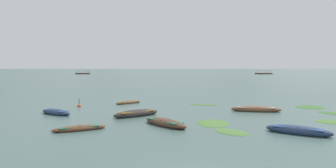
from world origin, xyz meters
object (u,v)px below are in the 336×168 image
(rowboat_1, at_px, (165,123))
(ferry_1, at_px, (264,73))
(rowboat_0, at_px, (136,114))
(rowboat_2, at_px, (298,131))
(rowboat_6, at_px, (128,102))
(rowboat_4, at_px, (56,112))
(mooring_buoy, at_px, (79,106))
(rowboat_3, at_px, (256,109))
(ferry_0, at_px, (83,73))
(rowboat_5, at_px, (79,128))

(rowboat_1, xyz_separation_m, ferry_1, (58.11, 155.92, 0.27))
(rowboat_0, distance_m, rowboat_2, 11.93)
(ferry_1, bearing_deg, rowboat_6, -113.39)
(rowboat_4, bearing_deg, mooring_buoy, 84.09)
(mooring_buoy, bearing_deg, ferry_1, 65.52)
(rowboat_4, xyz_separation_m, mooring_buoy, (0.47, 4.56, -0.08))
(rowboat_0, bearing_deg, rowboat_1, -57.04)
(rowboat_3, bearing_deg, rowboat_6, 155.65)
(rowboat_2, distance_m, rowboat_3, 8.60)
(rowboat_2, bearing_deg, rowboat_1, 163.28)
(rowboat_1, distance_m, rowboat_6, 12.51)
(rowboat_0, distance_m, ferry_0, 159.80)
(rowboat_2, height_order, rowboat_4, rowboat_2)
(rowboat_5, relative_size, rowboat_6, 1.16)
(rowboat_6, bearing_deg, rowboat_1, -70.20)
(rowboat_0, relative_size, ferry_0, 0.45)
(ferry_1, bearing_deg, mooring_buoy, -114.48)
(rowboat_3, distance_m, rowboat_4, 17.31)
(rowboat_3, height_order, rowboat_6, rowboat_3)
(rowboat_3, xyz_separation_m, mooring_buoy, (-16.75, 2.85, -0.10))
(rowboat_4, xyz_separation_m, rowboat_5, (3.90, -6.05, -0.05))
(rowboat_6, bearing_deg, rowboat_3, -24.35)
(rowboat_0, relative_size, rowboat_4, 1.15)
(rowboat_5, bearing_deg, ferry_1, 68.05)
(rowboat_0, xyz_separation_m, rowboat_6, (-1.84, 8.07, -0.08))
(ferry_0, relative_size, ferry_1, 0.77)
(rowboat_1, xyz_separation_m, ferry_0, (-53.48, 155.12, 0.27))
(rowboat_4, relative_size, rowboat_6, 1.18)
(rowboat_6, xyz_separation_m, mooring_buoy, (-4.52, -2.69, -0.03))
(rowboat_0, bearing_deg, rowboat_3, 13.68)
(rowboat_6, bearing_deg, rowboat_0, -77.17)
(rowboat_6, relative_size, ferry_0, 0.33)
(rowboat_2, height_order, rowboat_6, rowboat_2)
(rowboat_1, xyz_separation_m, rowboat_3, (8.00, 6.23, 0.01))
(rowboat_5, xyz_separation_m, rowboat_6, (1.10, 13.30, -0.00))
(rowboat_1, relative_size, mooring_buoy, 4.01)
(rowboat_0, xyz_separation_m, rowboat_5, (-2.93, -5.23, -0.08))
(rowboat_1, distance_m, rowboat_2, 8.22)
(ferry_0, bearing_deg, ferry_1, 0.41)
(rowboat_3, distance_m, ferry_0, 161.08)
(rowboat_4, bearing_deg, rowboat_6, 55.43)
(ferry_0, height_order, mooring_buoy, ferry_0)
(rowboat_4, height_order, rowboat_6, rowboat_4)
(rowboat_6, distance_m, mooring_buoy, 5.26)
(rowboat_5, height_order, ferry_0, ferry_0)
(rowboat_5, distance_m, mooring_buoy, 11.15)
(rowboat_2, bearing_deg, rowboat_6, 130.60)
(rowboat_3, distance_m, rowboat_5, 15.42)
(rowboat_1, relative_size, ferry_0, 0.44)
(rowboat_1, distance_m, ferry_0, 164.08)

